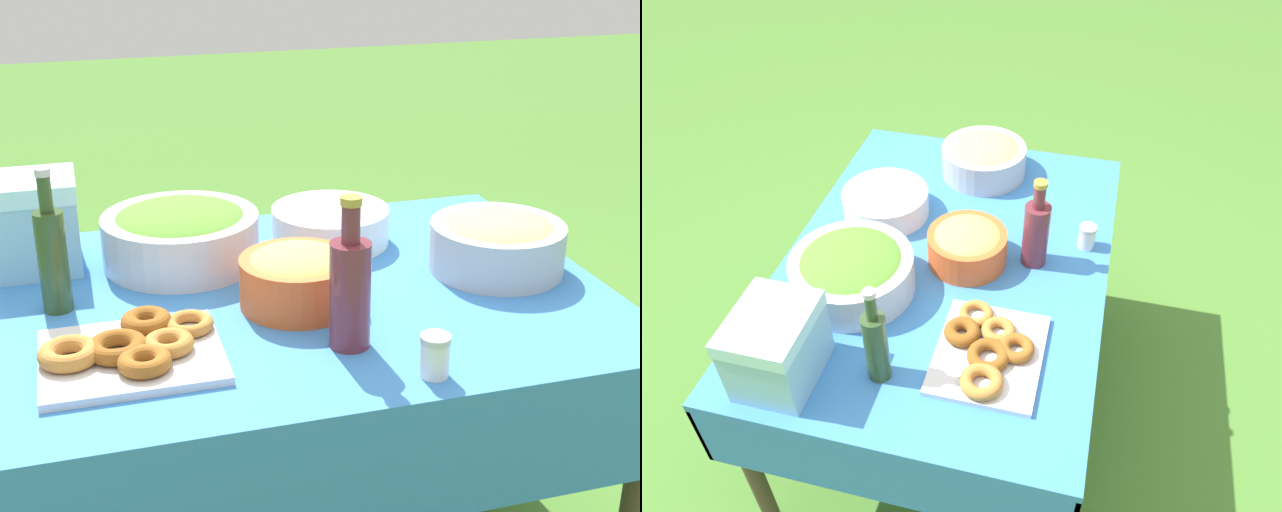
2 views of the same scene
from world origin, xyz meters
The scene contains 10 objects.
picnic_table centered at (0.00, 0.00, 0.62)m, with size 1.31×0.95×0.71m.
salad_bowl centered at (0.18, -0.22, 0.78)m, with size 0.34×0.34×0.13m.
pasta_bowl centered at (-0.47, 0.01, 0.78)m, with size 0.29×0.29×0.13m.
donut_platter centered at (0.33, 0.20, 0.73)m, with size 0.34×0.28×0.05m.
plate_stack centered at (-0.17, -0.25, 0.75)m, with size 0.28×0.28×0.08m.
olive_oil_bottle centered at (0.45, -0.05, 0.83)m, with size 0.06×0.06×0.29m.
wine_bottle centered at (-0.05, 0.25, 0.82)m, with size 0.08×0.08×0.29m.
fruit_bowl centered at (-0.01, 0.06, 0.77)m, with size 0.23×0.23×0.12m.
cooler_box centered at (0.51, -0.28, 0.82)m, with size 0.23×0.18×0.21m.
salt_shaker centered at (-0.16, 0.40, 0.75)m, with size 0.05×0.05×0.08m.
Camera 1 is at (0.40, 1.62, 1.49)m, focal length 50.00 mm.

